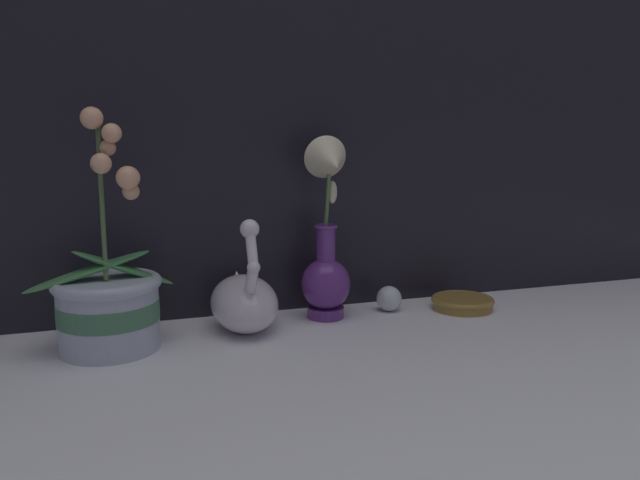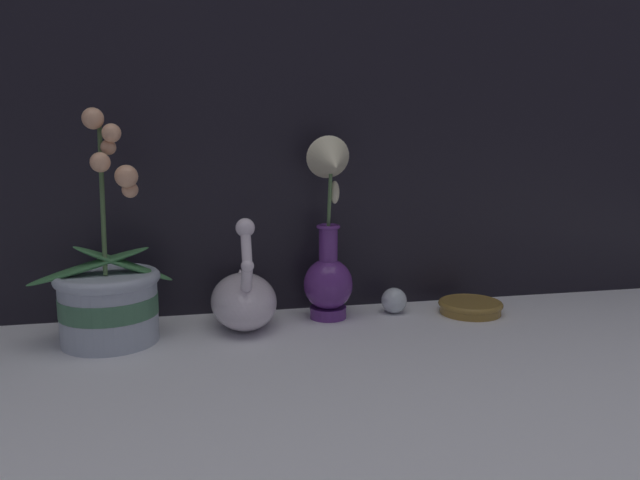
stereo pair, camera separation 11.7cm
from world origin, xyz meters
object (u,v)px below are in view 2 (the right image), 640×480
Objects in this scene: orchid_potted_plant at (109,296)px; blue_vase at (329,247)px; amber_dish at (470,306)px; swan_figurine at (244,298)px; glass_sphere at (394,300)px.

blue_vase is (0.41, 0.05, 0.06)m from orchid_potted_plant.
amber_dish is (0.29, -0.02, -0.13)m from blue_vase.
blue_vase is at bearing 175.92° from amber_dish.
orchid_potted_plant reaches higher than blue_vase.
amber_dish is at bearing -0.42° from swan_figurine.
glass_sphere is (0.55, 0.06, -0.06)m from orchid_potted_plant.
glass_sphere is at bearing 5.55° from swan_figurine.
amber_dish is (0.15, -0.03, -0.01)m from glass_sphere.
orchid_potted_plant is 1.13× the size of blue_vase.
blue_vase is at bearing 7.30° from orchid_potted_plant.
orchid_potted_plant reaches higher than amber_dish.
swan_figurine is 0.61× the size of blue_vase.
blue_vase reaches higher than swan_figurine.
orchid_potted_plant is 7.76× the size of glass_sphere.
blue_vase is 2.76× the size of amber_dish.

